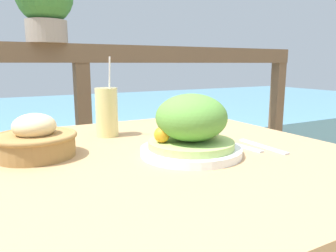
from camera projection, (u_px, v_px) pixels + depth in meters
patio_table at (170, 184)px, 0.89m from camera, size 0.93×1.00×0.71m
railing_fence at (83, 97)px, 1.64m from camera, size 2.80×0.08×1.04m
sea_backdrop at (32, 128)px, 3.91m from camera, size 12.00×4.00×0.37m
salad_plate at (191, 129)px, 0.83m from camera, size 0.26×0.26×0.16m
drink_glass at (107, 112)px, 1.05m from camera, size 0.07×0.07×0.25m
bread_basket at (35, 140)px, 0.82m from camera, size 0.20×0.20×0.11m
potted_plant at (45, 1)px, 1.49m from camera, size 0.26×0.26×0.34m
fork at (237, 145)px, 0.93m from camera, size 0.04×0.18×0.00m
knife at (262, 146)px, 0.92m from camera, size 0.02×0.18×0.00m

